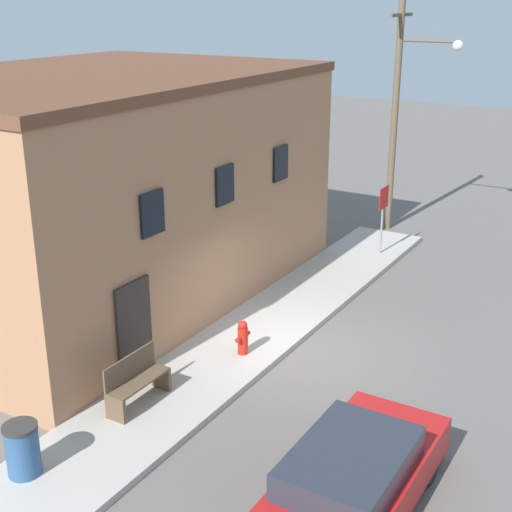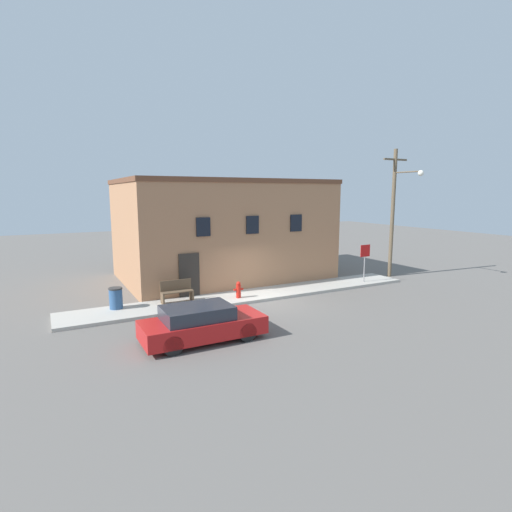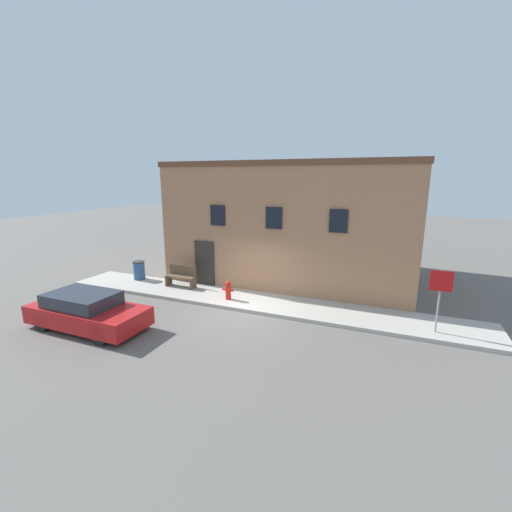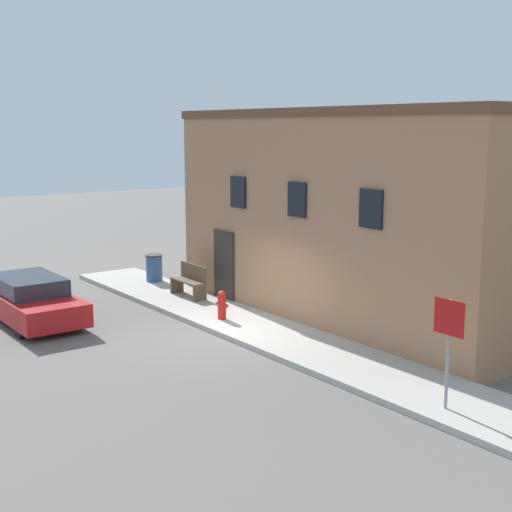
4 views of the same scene
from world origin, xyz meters
name	(u,v)px [view 3 (image 3 of 4)]	position (x,y,z in m)	size (l,w,h in m)	color
ground_plane	(241,312)	(0.00, 0.00, 0.00)	(80.00, 80.00, 0.00)	#66605B
sidewalk	(253,301)	(0.00, 1.09, 0.07)	(17.64, 2.18, 0.14)	#B2ADA3
brick_building	(300,220)	(0.52, 6.14, 2.88)	(11.38, 8.05, 5.76)	#A87551
fire_hydrant	(228,290)	(-0.95, 0.76, 0.53)	(0.48, 0.23, 0.78)	red
stop_sign	(440,290)	(6.68, 0.59, 1.58)	(0.66, 0.06, 2.07)	gray
bench	(181,277)	(-3.71, 1.43, 0.61)	(1.42, 0.44, 0.99)	brown
trash_bin	(139,270)	(-6.31, 1.63, 0.60)	(0.57, 0.57, 0.90)	#2D517F
parked_car	(87,311)	(-4.28, -3.28, 0.61)	(4.17, 1.73, 1.24)	black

